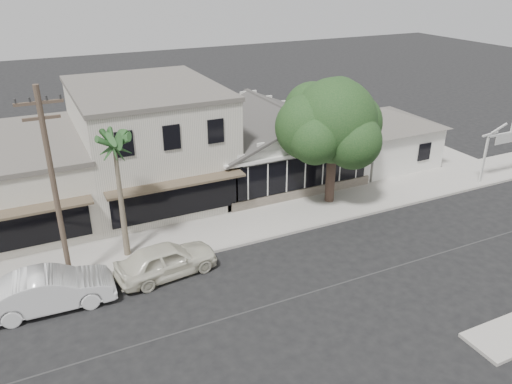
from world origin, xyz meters
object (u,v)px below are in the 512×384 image
arch_sign (510,135)px  car_0 (166,260)px  car_1 (51,290)px  shade_tree (331,123)px  utility_pole (54,187)px

arch_sign → car_0: size_ratio=0.88×
car_1 → shade_tree: bearing=-74.2°
arch_sign → car_1: (-28.29, -1.45, -2.32)m
car_0 → car_1: car_1 is taller
car_1 → shade_tree: (15.95, 3.72, 4.11)m
car_1 → shade_tree: shade_tree is taller
utility_pole → car_1: size_ratio=1.77×
arch_sign → shade_tree: (-12.34, 2.27, 1.79)m
utility_pole → car_1: bearing=-123.5°
arch_sign → utility_pole: (-27.40, -0.10, 1.63)m
car_1 → utility_pole: bearing=-30.8°
utility_pole → arch_sign: bearing=0.2°
utility_pole → shade_tree: 15.24m
utility_pole → car_1: utility_pole is taller
car_0 → shade_tree: 12.22m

